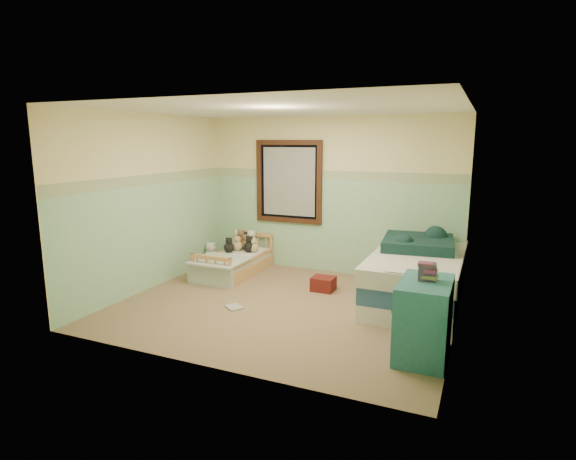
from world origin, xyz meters
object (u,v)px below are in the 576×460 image
at_px(twin_bed_frame, 416,293).
at_px(toddler_bed_frame, 235,268).
at_px(red_pillow, 323,284).
at_px(plush_floor_tan, 221,269).
at_px(plush_floor_cream, 211,258).
at_px(dresser, 424,319).
at_px(floor_book, 234,307).

bearing_deg(twin_bed_frame, toddler_bed_frame, 176.89).
bearing_deg(red_pillow, toddler_bed_frame, 171.17).
xyz_separation_m(plush_floor_tan, red_pillow, (1.72, -0.02, -0.02)).
bearing_deg(twin_bed_frame, plush_floor_cream, 173.36).
height_order(dresser, floor_book, dresser).
relative_size(plush_floor_cream, red_pillow, 0.87).
bearing_deg(floor_book, plush_floor_tan, 162.85).
height_order(toddler_bed_frame, plush_floor_cream, plush_floor_cream).
relative_size(toddler_bed_frame, dresser, 1.83).
bearing_deg(twin_bed_frame, dresser, -79.80).
relative_size(toddler_bed_frame, plush_floor_tan, 6.12).
distance_m(dresser, floor_book, 2.47).
height_order(toddler_bed_frame, plush_floor_tan, plush_floor_tan).
xyz_separation_m(toddler_bed_frame, dresser, (3.19, -1.80, 0.30)).
relative_size(plush_floor_tan, dresser, 0.30).
xyz_separation_m(toddler_bed_frame, plush_floor_cream, (-0.60, 0.25, 0.05)).
height_order(plush_floor_tan, floor_book, plush_floor_tan).
height_order(dresser, red_pillow, dresser).
height_order(toddler_bed_frame, floor_book, toddler_bed_frame).
distance_m(toddler_bed_frame, floor_book, 1.59).
relative_size(toddler_bed_frame, floor_book, 6.19).
bearing_deg(toddler_bed_frame, twin_bed_frame, -3.11).
height_order(plush_floor_cream, plush_floor_tan, plush_floor_cream).
height_order(toddler_bed_frame, red_pillow, red_pillow).
height_order(plush_floor_tan, twin_bed_frame, plush_floor_tan).
bearing_deg(floor_book, dresser, 24.67).
bearing_deg(twin_bed_frame, red_pillow, -175.88).
distance_m(toddler_bed_frame, twin_bed_frame, 2.90).
bearing_deg(red_pillow, floor_book, -126.01).
bearing_deg(twin_bed_frame, floor_book, -149.90).
relative_size(plush_floor_cream, twin_bed_frame, 0.13).
xyz_separation_m(dresser, floor_book, (-2.40, 0.43, -0.38)).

